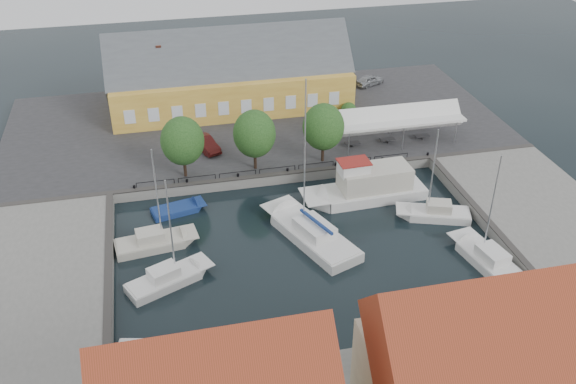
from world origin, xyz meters
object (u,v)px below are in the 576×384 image
at_px(car_silver, 369,80).
at_px(east_boat_b, 435,215).
at_px(west_boat_c, 168,281).
at_px(launch_sw, 153,354).
at_px(launch_nw, 178,211).
at_px(trawler, 368,188).
at_px(west_boat_b, 154,244).
at_px(car_red, 205,144).
at_px(warehouse, 225,79).
at_px(east_boat_c, 488,262).
at_px(center_sailboat, 311,235).
at_px(tent_canopy, 398,119).

xyz_separation_m(car_silver, east_boat_b, (-3.84, -29.60, -1.44)).
xyz_separation_m(west_boat_c, launch_sw, (-1.54, -7.54, -0.17)).
distance_m(launch_sw, launch_nw, 18.15).
height_order(launch_sw, launch_nw, launch_sw).
distance_m(west_boat_c, launch_sw, 7.70).
relative_size(trawler, launch_sw, 2.20).
distance_m(car_silver, launch_nw, 35.54).
height_order(west_boat_b, launch_sw, west_boat_b).
bearing_deg(west_boat_b, west_boat_c, -81.17).
relative_size(car_red, launch_nw, 0.84).
bearing_deg(warehouse, west_boat_c, -106.31).
xyz_separation_m(car_silver, east_boat_c, (-2.44, -37.07, -1.44)).
relative_size(east_boat_b, launch_sw, 1.70).
xyz_separation_m(west_boat_b, launch_nw, (2.36, 5.10, -0.17)).
height_order(warehouse, west_boat_b, warehouse).
relative_size(west_boat_c, launch_nw, 1.86).
relative_size(center_sailboat, east_boat_c, 1.45).
distance_m(center_sailboat, launch_sw, 17.83).
bearing_deg(car_red, launch_sw, -125.82).
distance_m(warehouse, center_sailboat, 28.53).
height_order(tent_canopy, east_boat_c, east_boat_c).
relative_size(tent_canopy, east_boat_b, 1.48).
relative_size(warehouse, center_sailboat, 1.90).
xyz_separation_m(car_red, west_boat_c, (-5.36, -20.24, -1.47)).
distance_m(car_red, west_boat_c, 20.99).
relative_size(east_boat_c, launch_sw, 1.85).
bearing_deg(east_boat_b, launch_nw, 164.73).
xyz_separation_m(center_sailboat, launch_sw, (-14.10, -10.91, -0.27)).
distance_m(trawler, east_boat_b, 6.78).
xyz_separation_m(warehouse, center_sailboat, (3.37, -28.04, -4.07)).
bearing_deg(warehouse, tent_canopy, -39.86).
bearing_deg(car_red, launch_nw, -132.95).
xyz_separation_m(warehouse, car_red, (-3.83, -11.16, -2.70)).
relative_size(tent_canopy, car_red, 3.16).
height_order(car_silver, center_sailboat, center_sailboat).
xyz_separation_m(trawler, east_boat_c, (6.27, -12.13, -0.76)).
xyz_separation_m(car_red, launch_nw, (-3.81, -9.90, -1.64)).
relative_size(tent_canopy, west_boat_b, 1.42).
bearing_deg(trawler, west_boat_b, -170.26).
relative_size(east_boat_c, launch_nw, 1.96).
bearing_deg(car_silver, warehouse, 71.91).
distance_m(car_red, center_sailboat, 18.40).
bearing_deg(launch_nw, east_boat_b, -15.27).
bearing_deg(west_boat_c, center_sailboat, 15.02).
bearing_deg(tent_canopy, launch_nw, -163.45).
bearing_deg(launch_sw, west_boat_c, 78.47).
distance_m(east_boat_c, launch_sw, 27.71).
bearing_deg(trawler, east_boat_b, -43.74).
distance_m(warehouse, east_boat_b, 31.57).
bearing_deg(warehouse, trawler, -65.34).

